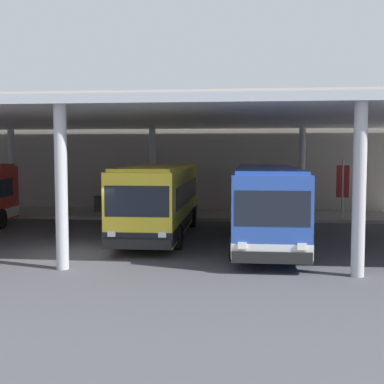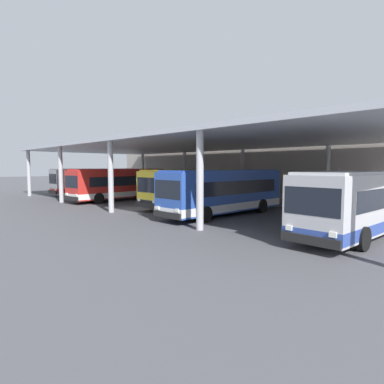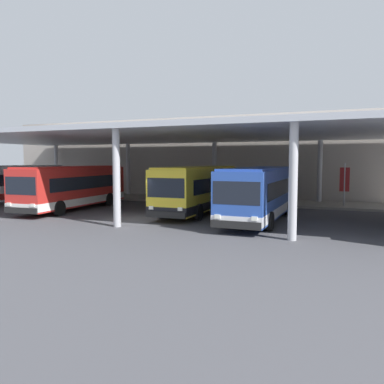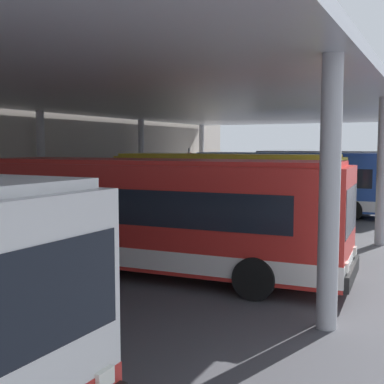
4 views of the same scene
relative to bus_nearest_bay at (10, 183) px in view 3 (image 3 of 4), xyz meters
name	(u,v)px [view 3 (image 3 of 4)]	position (x,y,z in m)	size (l,w,h in m)	color
ground_plane	(141,220)	(15.17, -4.20, -1.66)	(200.00, 200.00, 0.00)	#47474C
platform_kerb	(208,200)	(15.17, 7.55, -1.57)	(42.00, 4.50, 0.18)	gray
station_building_facade	(220,157)	(15.17, 10.80, 2.22)	(48.00, 1.60, 7.75)	#ADA399
canopy_shelter	(178,137)	(15.17, 1.30, 3.63)	(40.00, 17.00, 5.55)	silver
bus_nearest_bay	(10,183)	(0.00, 0.00, 0.00)	(2.94, 10.60, 3.17)	white
bus_second_bay	(74,187)	(8.00, -1.55, 0.00)	(3.16, 10.66, 3.17)	red
bus_middle_bay	(199,189)	(17.18, 0.22, 0.00)	(2.82, 10.56, 3.17)	yellow
bus_far_bay	(260,193)	(21.85, -1.61, 0.00)	(2.74, 10.53, 3.17)	#284CA8
bench_waiting	(198,193)	(14.18, 7.61, -0.99)	(1.80, 0.45, 0.92)	#4C515B
trash_bin	(177,192)	(12.17, 7.47, -0.98)	(0.52, 0.52, 0.98)	#33383D
banner_sign	(345,182)	(26.40, 6.74, 0.32)	(0.70, 0.12, 3.20)	#B2B2B7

